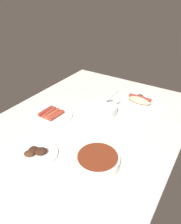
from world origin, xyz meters
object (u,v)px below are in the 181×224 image
object	(u,v)px
plate_hotdog_assembled	(140,102)
bowl_chili	(98,160)
bowl_coleslaw	(103,109)
plate_grilled_meat	(35,153)
plate_sausages	(51,115)

from	to	relation	value
plate_hotdog_assembled	bowl_chili	bearing A→B (deg)	-175.84
bowl_coleslaw	plate_hotdog_assembled	distance (cm)	23.84
plate_grilled_meat	bowl_coleslaw	xyz separation A→B (cm)	(43.85, -7.50, 1.88)
plate_sausages	bowl_coleslaw	bearing A→B (deg)	-50.70
bowl_coleslaw	plate_hotdog_assembled	xyz separation A→B (cm)	(19.76, -13.31, -1.06)
bowl_chili	bowl_coleslaw	world-z (taller)	bowl_coleslaw
plate_hotdog_assembled	bowl_coleslaw	bearing A→B (deg)	146.04
bowl_coleslaw	plate_grilled_meat	bearing A→B (deg)	170.29
plate_hotdog_assembled	plate_grilled_meat	bearing A→B (deg)	161.89
bowl_chili	bowl_coleslaw	bearing A→B (deg)	26.47
bowl_chili	bowl_coleslaw	xyz separation A→B (cm)	(34.69, 17.27, 0.20)
plate_grilled_meat	plate_sausages	bearing A→B (deg)	28.77
plate_grilled_meat	plate_hotdog_assembled	xyz separation A→B (cm)	(63.61, -20.81, 0.82)
bowl_chili	plate_hotdog_assembled	distance (cm)	54.60
plate_grilled_meat	bowl_chili	size ratio (longest dim) A/B	1.07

